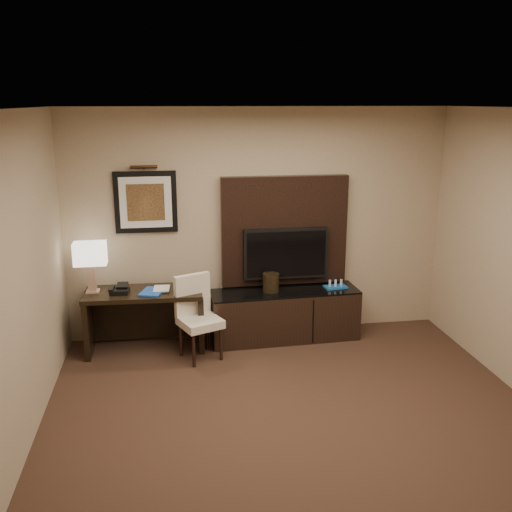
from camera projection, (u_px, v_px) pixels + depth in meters
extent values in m
cube|color=#372219|center=(306.00, 446.00, 4.72)|extent=(4.50, 5.00, 0.01)
cube|color=silver|center=(315.00, 109.00, 4.01)|extent=(4.50, 5.00, 0.01)
cube|color=tan|center=(259.00, 224.00, 6.75)|extent=(4.50, 0.01, 2.70)
cube|color=tan|center=(1.00, 307.00, 4.03)|extent=(0.01, 5.00, 2.70)
cube|color=black|center=(145.00, 320.00, 6.47)|extent=(1.33, 0.61, 0.70)
cube|color=black|center=(284.00, 315.00, 6.78)|extent=(1.76, 0.56, 0.60)
cube|color=black|center=(284.00, 231.00, 6.75)|extent=(1.50, 0.12, 1.30)
cube|color=black|center=(286.00, 253.00, 6.72)|extent=(1.00, 0.08, 0.60)
cube|color=black|center=(146.00, 202.00, 6.45)|extent=(0.70, 0.04, 0.70)
cylinder|color=#3F2614|center=(144.00, 167.00, 6.31)|extent=(0.04, 0.04, 0.30)
cube|color=#1B4EB5|center=(152.00, 292.00, 6.32)|extent=(0.32, 0.36, 0.02)
imported|color=beige|center=(153.00, 280.00, 6.37)|extent=(0.18, 0.03, 0.24)
cylinder|color=black|center=(271.00, 283.00, 6.65)|extent=(0.22, 0.22, 0.22)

